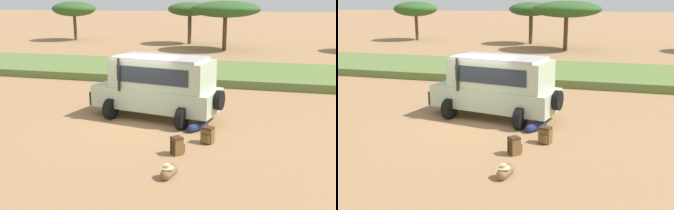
% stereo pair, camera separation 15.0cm
% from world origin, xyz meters
% --- Properties ---
extents(ground_plane, '(320.00, 320.00, 0.00)m').
position_xyz_m(ground_plane, '(0.00, 0.00, 0.00)').
color(ground_plane, '#9E754C').
extents(grass_bank, '(120.00, 7.00, 0.44)m').
position_xyz_m(grass_bank, '(0.00, 10.47, 0.22)').
color(grass_bank, '#5B7538').
rests_on(grass_bank, ground_plane).
extents(safari_vehicle, '(5.48, 3.31, 2.44)m').
position_xyz_m(safari_vehicle, '(0.54, 0.97, 1.29)').
color(safari_vehicle, '#B2C6A8').
rests_on(safari_vehicle, ground_plane).
extents(backpack_beside_front_wheel, '(0.46, 0.46, 0.55)m').
position_xyz_m(backpack_beside_front_wheel, '(2.14, -2.63, 0.27)').
color(backpack_beside_front_wheel, brown).
rests_on(backpack_beside_front_wheel, ground_plane).
extents(backpack_cluster_center, '(0.45, 0.45, 0.55)m').
position_xyz_m(backpack_cluster_center, '(2.87, -1.44, 0.27)').
color(backpack_cluster_center, brown).
rests_on(backpack_cluster_center, ground_plane).
extents(duffel_bag_low_black_case, '(0.38, 0.73, 0.39)m').
position_xyz_m(duffel_bag_low_black_case, '(2.30, -4.22, 0.15)').
color(duffel_bag_low_black_case, brown).
rests_on(duffel_bag_low_black_case, ground_plane).
extents(duffel_bag_soft_canvas, '(0.66, 0.81, 0.39)m').
position_xyz_m(duffel_bag_soft_canvas, '(2.33, -0.29, 0.15)').
color(duffel_bag_soft_canvas, navy).
rests_on(duffel_bag_soft_canvas, ground_plane).
extents(acacia_tree_far_left, '(4.89, 5.07, 4.42)m').
position_xyz_m(acacia_tree_far_left, '(-17.51, 28.69, 3.56)').
color(acacia_tree_far_left, brown).
rests_on(acacia_tree_far_left, ground_plane).
extents(acacia_tree_left_mid, '(4.62, 5.03, 4.36)m').
position_xyz_m(acacia_tree_left_mid, '(-3.85, 28.24, 3.61)').
color(acacia_tree_left_mid, brown).
rests_on(acacia_tree_left_mid, ground_plane).
extents(acacia_tree_centre_back, '(6.38, 6.30, 4.49)m').
position_xyz_m(acacia_tree_centre_back, '(0.42, 23.65, 3.73)').
color(acacia_tree_centre_back, brown).
rests_on(acacia_tree_centre_back, ground_plane).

